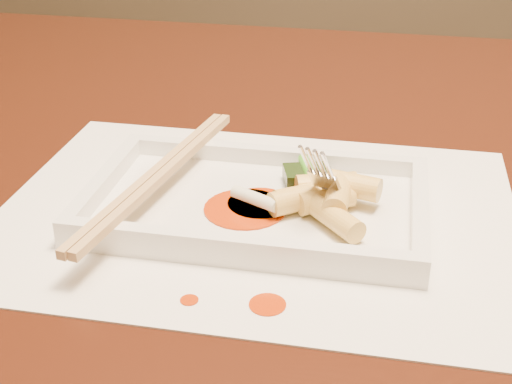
% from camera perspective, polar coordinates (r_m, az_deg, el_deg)
% --- Properties ---
extents(table, '(1.40, 0.90, 0.75)m').
position_cam_1_polar(table, '(0.68, 8.30, -5.91)').
color(table, black).
rests_on(table, ground).
extents(placemat, '(0.40, 0.30, 0.00)m').
position_cam_1_polar(placemat, '(0.56, 0.00, -1.70)').
color(placemat, white).
rests_on(placemat, table).
extents(sauce_splatter_a, '(0.02, 0.02, 0.00)m').
position_cam_1_polar(sauce_splatter_a, '(0.46, 0.93, -8.99)').
color(sauce_splatter_a, '#BD3205').
rests_on(sauce_splatter_a, placemat).
extents(sauce_splatter_b, '(0.01, 0.01, 0.00)m').
position_cam_1_polar(sauce_splatter_b, '(0.46, -5.36, -8.60)').
color(sauce_splatter_b, '#BD3205').
rests_on(sauce_splatter_b, placemat).
extents(plate_base, '(0.26, 0.16, 0.01)m').
position_cam_1_polar(plate_base, '(0.55, 0.00, -1.28)').
color(plate_base, white).
rests_on(plate_base, placemat).
extents(plate_rim_far, '(0.26, 0.01, 0.01)m').
position_cam_1_polar(plate_rim_far, '(0.61, 1.33, 2.95)').
color(plate_rim_far, white).
rests_on(plate_rim_far, plate_base).
extents(plate_rim_near, '(0.26, 0.01, 0.01)m').
position_cam_1_polar(plate_rim_near, '(0.49, -1.68, -4.34)').
color(plate_rim_near, white).
rests_on(plate_rim_near, plate_base).
extents(plate_rim_left, '(0.01, 0.14, 0.01)m').
position_cam_1_polar(plate_rim_left, '(0.58, -12.05, 0.84)').
color(plate_rim_left, white).
rests_on(plate_rim_left, plate_base).
extents(plate_rim_right, '(0.01, 0.14, 0.01)m').
position_cam_1_polar(plate_rim_right, '(0.54, 12.98, -1.47)').
color(plate_rim_right, white).
rests_on(plate_rim_right, plate_base).
extents(veg_piece, '(0.04, 0.04, 0.01)m').
position_cam_1_polar(veg_piece, '(0.58, 4.16, 1.30)').
color(veg_piece, black).
rests_on(veg_piece, plate_base).
extents(scallion_white, '(0.04, 0.03, 0.01)m').
position_cam_1_polar(scallion_white, '(0.53, -0.08, -0.52)').
color(scallion_white, '#EAEACC').
rests_on(scallion_white, plate_base).
extents(scallion_green, '(0.04, 0.08, 0.01)m').
position_cam_1_polar(scallion_green, '(0.56, 4.63, 0.83)').
color(scallion_green, green).
rests_on(scallion_green, plate_base).
extents(chopstick_a, '(0.05, 0.25, 0.01)m').
position_cam_1_polar(chopstick_a, '(0.56, -8.21, 1.43)').
color(chopstick_a, tan).
rests_on(chopstick_a, plate_rim_near).
extents(chopstick_b, '(0.05, 0.25, 0.01)m').
position_cam_1_polar(chopstick_b, '(0.56, -7.43, 1.36)').
color(chopstick_b, tan).
rests_on(chopstick_b, plate_rim_near).
extents(fork, '(0.09, 0.10, 0.14)m').
position_cam_1_polar(fork, '(0.53, 7.88, 6.34)').
color(fork, silver).
rests_on(fork, plate_base).
extents(sauce_blob_0, '(0.05, 0.05, 0.00)m').
position_cam_1_polar(sauce_blob_0, '(0.55, 0.31, -0.92)').
color(sauce_blob_0, '#BD3205').
rests_on(sauce_blob_0, plate_base).
extents(sauce_blob_1, '(0.06, 0.06, 0.00)m').
position_cam_1_polar(sauce_blob_1, '(0.54, -0.88, -1.35)').
color(sauce_blob_1, '#BD3205').
rests_on(sauce_blob_1, plate_base).
extents(rice_cake_0, '(0.05, 0.03, 0.02)m').
position_cam_1_polar(rice_cake_0, '(0.56, 5.65, 0.58)').
color(rice_cake_0, '#F4D972').
rests_on(rice_cake_0, plate_base).
extents(rice_cake_1, '(0.05, 0.05, 0.02)m').
position_cam_1_polar(rice_cake_1, '(0.51, 6.38, -2.10)').
color(rice_cake_1, '#F4D972').
rests_on(rice_cake_1, plate_base).
extents(rice_cake_2, '(0.02, 0.04, 0.02)m').
position_cam_1_polar(rice_cake_2, '(0.53, 6.53, -0.36)').
color(rice_cake_2, '#F4D972').
rests_on(rice_cake_2, plate_base).
extents(rice_cake_3, '(0.05, 0.04, 0.02)m').
position_cam_1_polar(rice_cake_3, '(0.54, 5.62, -0.63)').
color(rice_cake_3, '#F4D972').
rests_on(rice_cake_3, plate_base).
extents(rice_cake_4, '(0.04, 0.04, 0.02)m').
position_cam_1_polar(rice_cake_4, '(0.54, 3.61, -0.49)').
color(rice_cake_4, '#F4D972').
rests_on(rice_cake_4, plate_base).
extents(rice_cake_5, '(0.04, 0.03, 0.02)m').
position_cam_1_polar(rice_cake_5, '(0.55, 7.85, 0.50)').
color(rice_cake_5, '#F4D972').
rests_on(rice_cake_5, plate_base).
extents(rice_cake_6, '(0.05, 0.04, 0.02)m').
position_cam_1_polar(rice_cake_6, '(0.54, 3.59, -0.52)').
color(rice_cake_6, '#F4D972').
rests_on(rice_cake_6, plate_base).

